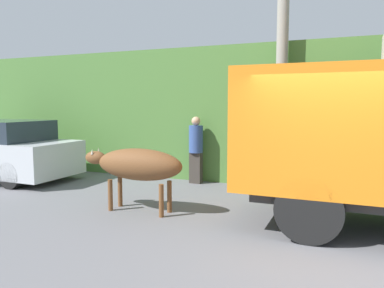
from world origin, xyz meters
The scene contains 5 objects.
ground_plane centered at (0.00, 0.00, 0.00)m, with size 60.00×60.00×0.00m, color slate.
hillside_embankment centered at (0.00, 6.07, 1.79)m, with size 32.00×5.09×3.57m.
brown_cow centered at (-3.60, 0.38, 0.91)m, with size 2.14×0.61×1.23m.
pedestrian_on_hill centered at (-3.54, 3.24, 0.96)m, with size 0.38×0.38×1.75m.
utility_pole centered at (-1.38, 3.24, 2.90)m, with size 0.90×0.27×5.61m.
Camera 1 is at (0.10, -5.74, 2.06)m, focal length 35.00 mm.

